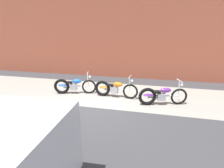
{
  "coord_description": "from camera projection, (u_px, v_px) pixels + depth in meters",
  "views": [
    {
      "loc": [
        2.22,
        -5.99,
        2.87
      ],
      "look_at": [
        0.57,
        0.89,
        0.75
      ],
      "focal_mm": 28.04,
      "sensor_mm": 36.0,
      "label": 1
    }
  ],
  "objects": [
    {
      "name": "ground_plane",
      "position": [
        93.0,
        107.0,
        6.9
      ],
      "size": [
        80.0,
        80.0,
        0.0
      ],
      "primitive_type": "plane",
      "color": "#38383A"
    },
    {
      "name": "sidewalk_slab",
      "position": [
        105.0,
        93.0,
        8.53
      ],
      "size": [
        36.0,
        3.5,
        0.01
      ],
      "primitive_type": "cube",
      "color": "gray",
      "rests_on": "ground"
    },
    {
      "name": "brick_building_wall",
      "position": [
        119.0,
        37.0,
        11.01
      ],
      "size": [
        36.0,
        0.5,
        5.09
      ],
      "primitive_type": "cube",
      "color": "brown",
      "rests_on": "ground"
    },
    {
      "name": "motorcycle_blue",
      "position": [
        72.0,
        86.0,
        8.34
      ],
      "size": [
        1.97,
        0.76,
        1.03
      ],
      "rotation": [
        0.0,
        0.0,
        0.26
      ],
      "color": "black",
      "rests_on": "ground"
    },
    {
      "name": "motorcycle_orange",
      "position": [
        113.0,
        89.0,
        7.91
      ],
      "size": [
        2.01,
        0.58,
        1.03
      ],
      "rotation": [
        0.0,
        0.0,
        -0.06
      ],
      "color": "black",
      "rests_on": "ground"
    },
    {
      "name": "motorcycle_purple",
      "position": [
        159.0,
        96.0,
        7.05
      ],
      "size": [
        1.95,
        0.8,
        1.03
      ],
      "rotation": [
        0.0,
        0.0,
        0.28
      ],
      "color": "black",
      "rests_on": "ground"
    }
  ]
}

